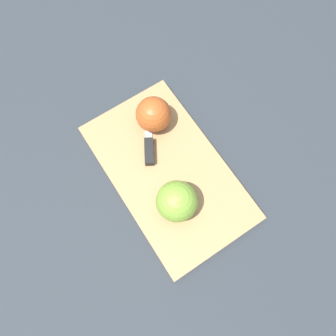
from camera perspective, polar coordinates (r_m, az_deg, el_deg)
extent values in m
plane|color=#282D33|center=(0.73, 0.00, -0.91)|extent=(4.00, 4.00, 0.00)
cube|color=#A37A4C|center=(0.73, 0.00, -0.71)|extent=(0.41, 0.25, 0.02)
sphere|color=olive|center=(0.66, 1.54, -5.83)|extent=(0.08, 0.08, 0.08)
cylinder|color=beige|center=(0.66, 1.36, -6.45)|extent=(0.06, 0.06, 0.08)
sphere|color=#AD4C1E|center=(0.73, -2.55, 9.29)|extent=(0.08, 0.08, 0.08)
cylinder|color=beige|center=(0.72, -2.69, 8.80)|extent=(0.05, 0.06, 0.07)
cube|color=silver|center=(0.76, -3.44, 7.96)|extent=(0.09, 0.06, 0.00)
cube|color=black|center=(0.72, -3.30, 2.86)|extent=(0.06, 0.05, 0.02)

